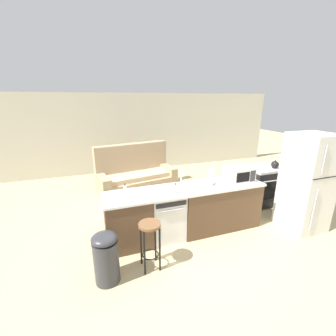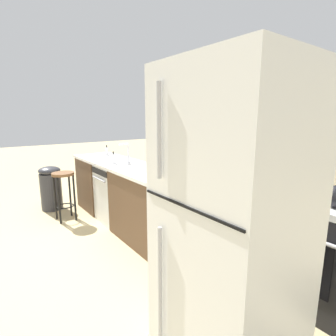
% 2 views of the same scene
% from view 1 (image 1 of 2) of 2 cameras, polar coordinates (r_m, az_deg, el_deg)
% --- Properties ---
extents(ground_plane, '(24.00, 24.00, 0.00)m').
position_cam_1_polar(ground_plane, '(4.39, 2.66, -16.26)').
color(ground_plane, tan).
extents(wall_back, '(10.00, 0.06, 2.60)m').
position_cam_1_polar(wall_back, '(7.85, -6.74, 8.92)').
color(wall_back, beige).
rests_on(wall_back, ground_plane).
extents(kitchen_counter, '(2.94, 0.66, 0.90)m').
position_cam_1_polar(kitchen_counter, '(4.26, 5.78, -10.90)').
color(kitchen_counter, brown).
rests_on(kitchen_counter, ground_plane).
extents(dishwasher, '(0.58, 0.61, 0.84)m').
position_cam_1_polar(dishwasher, '(4.10, -0.57, -12.01)').
color(dishwasher, white).
rests_on(dishwasher, ground_plane).
extents(stove_range, '(0.76, 0.68, 0.90)m').
position_cam_1_polar(stove_range, '(5.78, 22.79, -4.11)').
color(stove_range, black).
rests_on(stove_range, ground_plane).
extents(refrigerator, '(0.72, 0.73, 1.84)m').
position_cam_1_polar(refrigerator, '(4.93, 31.81, -3.19)').
color(refrigerator, silver).
rests_on(refrigerator, ground_plane).
extents(microwave, '(0.50, 0.37, 0.28)m').
position_cam_1_polar(microwave, '(4.50, 17.63, -1.47)').
color(microwave, white).
rests_on(microwave, kitchen_counter).
extents(sink_faucet, '(0.07, 0.18, 0.30)m').
position_cam_1_polar(sink_faucet, '(3.94, 3.41, -3.48)').
color(sink_faucet, silver).
rests_on(sink_faucet, kitchen_counter).
extents(paper_towel_roll, '(0.14, 0.14, 0.28)m').
position_cam_1_polar(paper_towel_roll, '(4.20, 11.06, -2.35)').
color(paper_towel_roll, '#4C4C51').
rests_on(paper_towel_roll, kitchen_counter).
extents(soap_bottle, '(0.06, 0.06, 0.18)m').
position_cam_1_polar(soap_bottle, '(3.79, 1.97, -5.28)').
color(soap_bottle, silver).
rests_on(soap_bottle, kitchen_counter).
extents(dish_soap_bottle, '(0.06, 0.06, 0.18)m').
position_cam_1_polar(dish_soap_bottle, '(3.83, -10.82, -5.34)').
color(dish_soap_bottle, silver).
rests_on(dish_soap_bottle, kitchen_counter).
extents(kettle, '(0.21, 0.17, 0.19)m').
position_cam_1_polar(kettle, '(5.65, 25.53, 0.78)').
color(kettle, black).
rests_on(kettle, stove_range).
extents(bar_stool, '(0.32, 0.32, 0.74)m').
position_cam_1_polar(bar_stool, '(3.37, -4.62, -16.84)').
color(bar_stool, brown).
rests_on(bar_stool, ground_plane).
extents(trash_bin, '(0.35, 0.35, 0.74)m').
position_cam_1_polar(trash_bin, '(3.36, -15.45, -21.00)').
color(trash_bin, '#333338').
rests_on(trash_bin, ground_plane).
extents(couch, '(2.13, 1.24, 1.27)m').
position_cam_1_polar(couch, '(6.13, -8.26, -2.27)').
color(couch, tan).
rests_on(couch, ground_plane).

